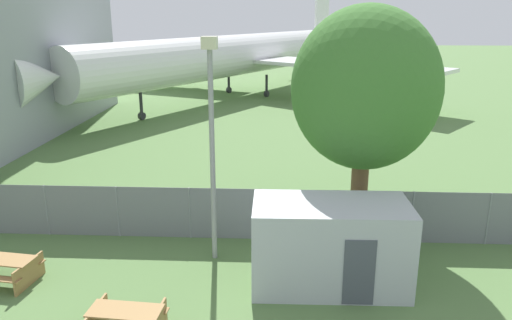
# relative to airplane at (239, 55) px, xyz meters

# --- Properties ---
(perimeter_fence) EXTENTS (56.07, 0.07, 1.86)m
(perimeter_fence) POSITION_rel_airplane_xyz_m (0.84, -30.79, -2.91)
(perimeter_fence) COLOR gray
(perimeter_fence) RESTS_ON ground
(airplane) EXTENTS (34.71, 41.18, 11.20)m
(airplane) POSITION_rel_airplane_xyz_m (0.00, 0.00, 0.00)
(airplane) COLOR white
(airplane) RESTS_ON ground
(portable_cabin) EXTENTS (4.44, 2.28, 2.52)m
(portable_cabin) POSITION_rel_airplane_xyz_m (5.42, -33.72, -2.58)
(portable_cabin) COLOR silver
(portable_cabin) RESTS_ON ground
(picnic_bench_near_cabin) EXTENTS (1.87, 1.54, 0.76)m
(picnic_bench_near_cabin) POSITION_rel_airplane_xyz_m (0.27, -36.47, -3.36)
(picnic_bench_near_cabin) COLOR #A37A47
(picnic_bench_near_cabin) RESTS_ON ground
(picnic_bench_open_grass) EXTENTS (2.12, 1.65, 0.76)m
(picnic_bench_open_grass) POSITION_rel_airplane_xyz_m (-4.14, -34.07, -3.36)
(picnic_bench_open_grass) COLOR #A37A47
(picnic_bench_open_grass) RESTS_ON ground
(tree_left_of_cabin) EXTENTS (5.00, 5.00, 7.95)m
(tree_left_of_cabin) POSITION_rel_airplane_xyz_m (6.78, -29.93, 1.33)
(tree_left_of_cabin) COLOR brown
(tree_left_of_cabin) RESTS_ON ground
(light_mast) EXTENTS (0.44, 0.44, 6.98)m
(light_mast) POSITION_rel_airplane_xyz_m (1.89, -32.23, 0.49)
(light_mast) COLOR #99999E
(light_mast) RESTS_ON ground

